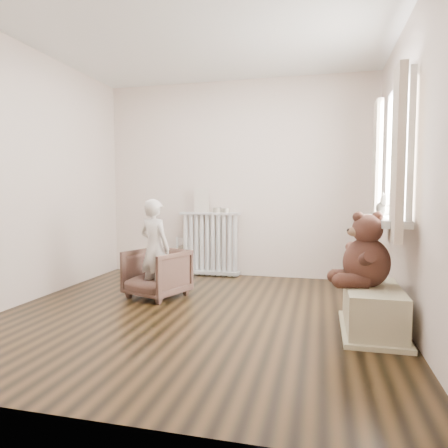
% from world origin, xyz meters
% --- Properties ---
extents(floor, '(3.60, 3.60, 0.01)m').
position_xyz_m(floor, '(0.00, 0.00, 0.00)').
color(floor, black).
rests_on(floor, ground).
extents(ceiling, '(3.60, 3.60, 0.01)m').
position_xyz_m(ceiling, '(0.00, 0.00, 2.60)').
color(ceiling, white).
rests_on(ceiling, ground).
extents(back_wall, '(3.60, 0.02, 2.60)m').
position_xyz_m(back_wall, '(0.00, 1.80, 1.30)').
color(back_wall, silver).
rests_on(back_wall, ground).
extents(front_wall, '(3.60, 0.02, 2.60)m').
position_xyz_m(front_wall, '(0.00, -1.80, 1.30)').
color(front_wall, silver).
rests_on(front_wall, ground).
extents(left_wall, '(0.02, 3.60, 2.60)m').
position_xyz_m(left_wall, '(-1.80, 0.00, 1.30)').
color(left_wall, silver).
rests_on(left_wall, ground).
extents(right_wall, '(0.02, 3.60, 2.60)m').
position_xyz_m(right_wall, '(1.80, 0.00, 1.30)').
color(right_wall, silver).
rests_on(right_wall, ground).
extents(window, '(0.03, 0.90, 1.10)m').
position_xyz_m(window, '(1.76, 0.30, 1.45)').
color(window, white).
rests_on(window, right_wall).
extents(window_sill, '(0.22, 1.10, 0.06)m').
position_xyz_m(window_sill, '(1.67, 0.30, 0.87)').
color(window_sill, silver).
rests_on(window_sill, right_wall).
extents(curtain_left, '(0.06, 0.26, 1.30)m').
position_xyz_m(curtain_left, '(1.65, -0.27, 1.39)').
color(curtain_left, beige).
rests_on(curtain_left, right_wall).
extents(curtain_right, '(0.06, 0.26, 1.30)m').
position_xyz_m(curtain_right, '(1.65, 0.87, 1.39)').
color(curtain_right, beige).
rests_on(curtain_right, right_wall).
extents(radiator, '(0.81, 0.15, 0.86)m').
position_xyz_m(radiator, '(-0.34, 1.68, 0.39)').
color(radiator, silver).
rests_on(radiator, floor).
extents(paper_doll, '(0.20, 0.02, 0.33)m').
position_xyz_m(paper_doll, '(-0.46, 1.68, 1.02)').
color(paper_doll, beige).
rests_on(paper_doll, radiator).
extents(tin_a, '(0.11, 0.11, 0.07)m').
position_xyz_m(tin_a, '(-0.25, 1.68, 0.89)').
color(tin_a, '#A59E8C').
rests_on(tin_a, radiator).
extents(tin_b, '(0.10, 0.10, 0.06)m').
position_xyz_m(tin_b, '(-0.12, 1.68, 0.88)').
color(tin_b, '#A59E8C').
rests_on(tin_b, radiator).
extents(toy_vanity, '(0.32, 0.23, 0.51)m').
position_xyz_m(toy_vanity, '(-0.73, 1.65, 0.28)').
color(toy_vanity, silver).
rests_on(toy_vanity, floor).
extents(armchair, '(0.71, 0.72, 0.52)m').
position_xyz_m(armchair, '(-0.59, 0.45, 0.26)').
color(armchair, brown).
rests_on(armchair, floor).
extents(child, '(0.44, 0.36, 1.03)m').
position_xyz_m(child, '(-0.59, 0.40, 0.54)').
color(child, silver).
rests_on(child, armchair).
extents(toy_bench, '(0.42, 0.79, 0.37)m').
position_xyz_m(toy_bench, '(1.52, -0.16, 0.20)').
color(toy_bench, beige).
rests_on(toy_bench, floor).
extents(teddy_bear, '(0.54, 0.45, 0.58)m').
position_xyz_m(teddy_bear, '(1.47, -0.12, 0.67)').
color(teddy_bear, '#321913').
rests_on(teddy_bear, toy_bench).
extents(plush_cat, '(0.24, 0.29, 0.21)m').
position_xyz_m(plush_cat, '(1.66, 0.36, 1.00)').
color(plush_cat, '#656054').
rests_on(plush_cat, window_sill).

